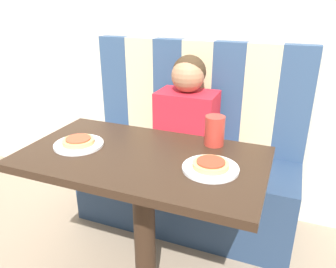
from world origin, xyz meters
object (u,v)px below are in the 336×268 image
object	(u,v)px
person	(187,111)
plate_left	(79,144)
plate_right	(210,168)
pizza_left	(78,141)
pizza_right	(211,164)
drinking_cup	(215,131)

from	to	relation	value
person	plate_left	xyz separation A→B (m)	(-0.30, -0.62, -0.00)
plate_left	plate_right	size ratio (longest dim) A/B	1.00
person	pizza_left	bearing A→B (deg)	-115.90
plate_right	person	bearing A→B (deg)	115.90
person	pizza_right	world-z (taller)	person
pizza_left	pizza_right	bearing A→B (deg)	0.00
person	pizza_right	size ratio (longest dim) A/B	4.34
person	drinking_cup	distance (m)	0.46
plate_right	drinking_cup	bearing A→B (deg)	101.15
pizza_left	plate_right	bearing A→B (deg)	0.00
plate_left	plate_right	xyz separation A→B (m)	(0.60, 0.00, 0.00)
plate_left	pizza_right	size ratio (longest dim) A/B	1.56
pizza_left	plate_left	bearing A→B (deg)	90.00
pizza_left	pizza_right	world-z (taller)	same
person	drinking_cup	world-z (taller)	person
plate_right	pizza_left	size ratio (longest dim) A/B	1.56
plate_right	pizza_right	world-z (taller)	pizza_right
pizza_right	plate_left	bearing A→B (deg)	180.00
drinking_cup	pizza_left	bearing A→B (deg)	-157.17
person	drinking_cup	size ratio (longest dim) A/B	4.54
pizza_left	person	bearing A→B (deg)	64.10
person	pizza_left	distance (m)	0.69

